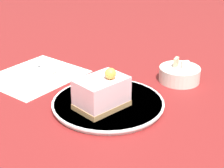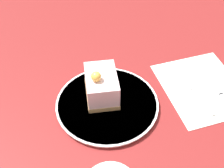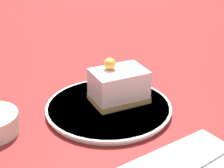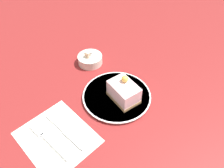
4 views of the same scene
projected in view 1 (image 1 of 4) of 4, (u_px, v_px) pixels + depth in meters
The scene contains 7 objects.
ground_plane at pixel (92, 111), 0.77m from camera, with size 4.00×4.00×0.00m, color maroon.
plate at pixel (108, 104), 0.79m from camera, with size 0.24×0.24×0.01m.
cake_slice at pixel (102, 93), 0.75m from camera, with size 0.08×0.11×0.09m.
napkin at pixel (36, 76), 0.94m from camera, with size 0.21×0.24×0.00m.
fork at pixel (33, 70), 0.96m from camera, with size 0.04×0.18×0.00m.
knife at pixel (38, 79), 0.91m from camera, with size 0.04×0.18×0.00m.
sugar_bowl at pixel (180, 74), 0.90m from camera, with size 0.10×0.10×0.06m.
Camera 1 is at (0.50, -0.46, 0.38)m, focal length 60.00 mm.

